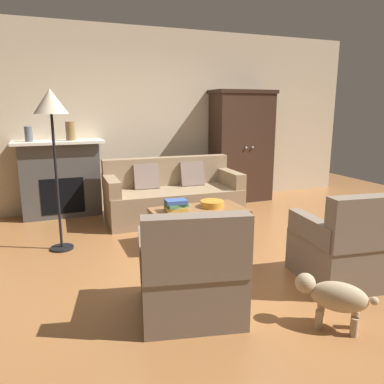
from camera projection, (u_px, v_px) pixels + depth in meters
ground_plane at (225, 255)px, 4.17m from camera, size 9.60×9.60×0.00m
back_wall at (156, 119)px, 6.17m from camera, size 7.20×0.10×2.80m
fireplace at (61, 178)px, 5.56m from camera, size 1.26×0.48×1.12m
armoire at (241, 146)px, 6.48m from camera, size 1.06×0.57×1.87m
couch at (172, 197)px, 5.52m from camera, size 1.95×0.92×0.86m
coffee_table at (199, 214)px, 4.46m from camera, size 1.10×0.60×0.42m
fruit_bowl at (212, 204)px, 4.55m from camera, size 0.29×0.29×0.08m
book_stack at (176, 205)px, 4.36m from camera, size 0.26×0.20×0.13m
mantel_vase_slate at (29, 134)px, 5.27m from camera, size 0.11×0.11×0.21m
mantel_vase_bronze at (70, 131)px, 5.46m from camera, size 0.14×0.14×0.27m
armchair_near_left at (191, 276)px, 2.93m from camera, size 0.92×0.92×0.88m
armchair_near_right at (347, 249)px, 3.49m from camera, size 0.87×0.86×0.88m
floor_lamp at (51, 111)px, 4.02m from camera, size 0.36×0.36×1.78m
dog at (334, 297)px, 2.76m from camera, size 0.45×0.46×0.39m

